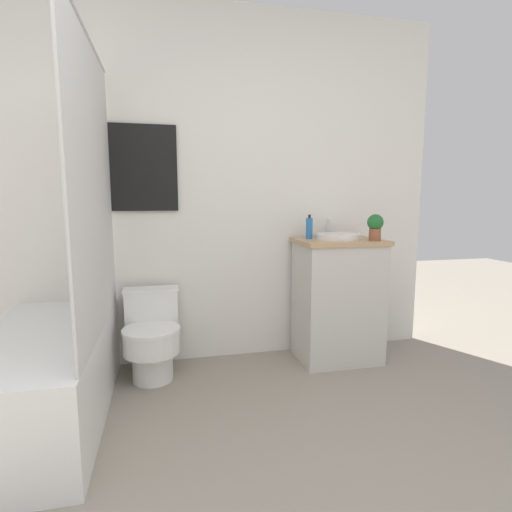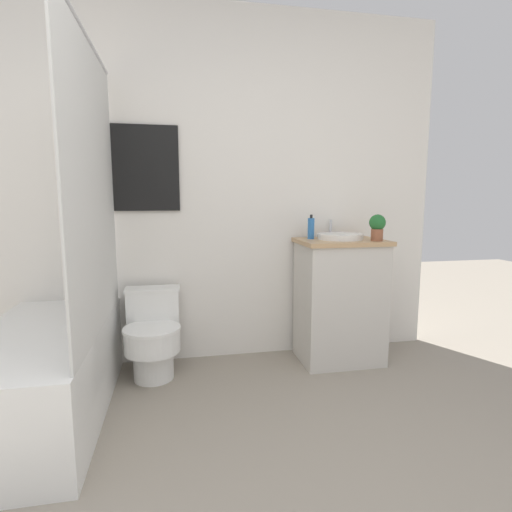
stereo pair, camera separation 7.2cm
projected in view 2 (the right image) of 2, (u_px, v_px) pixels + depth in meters
name	position (u px, v px, depth m)	size (l,w,h in m)	color
wall_back	(203.00, 188.00, 2.84)	(3.49, 0.07, 2.50)	white
shower_area	(45.00, 365.00, 2.12)	(0.64, 1.35, 1.98)	white
toilet	(153.00, 335.00, 2.63)	(0.36, 0.48, 0.57)	white
vanity	(339.00, 300.00, 2.88)	(0.60, 0.45, 0.89)	beige
sink	(340.00, 236.00, 2.84)	(0.32, 0.36, 0.13)	white
soap_bottle	(311.00, 228.00, 2.85)	(0.05, 0.05, 0.17)	#2D6BB2
potted_plant	(377.00, 226.00, 2.72)	(0.11, 0.11, 0.18)	brown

